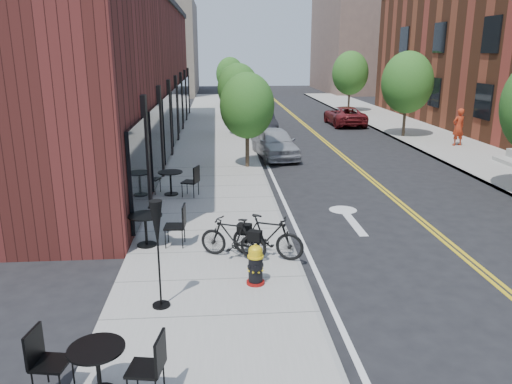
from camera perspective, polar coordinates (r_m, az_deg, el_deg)
name	(u,v)px	position (r m, az deg, el deg)	size (l,w,h in m)	color
ground	(295,254)	(12.18, 4.50, -7.02)	(120.00, 120.00, 0.00)	black
sidewalk_near	(214,163)	(21.59, -4.87, 3.31)	(4.00, 70.00, 0.12)	#9E9B93
sidewalk_far	(481,159)	(24.61, 24.36, 3.50)	(4.00, 70.00, 0.12)	#9E9B93
building_near	(119,77)	(25.54, -15.42, 12.54)	(5.00, 28.00, 7.00)	#421915
bg_building_left	(160,48)	(59.40, -10.88, 15.83)	(8.00, 14.00, 10.00)	#726656
bg_building_right	(364,40)	(63.64, 12.29, 16.64)	(10.00, 16.00, 12.00)	brown
tree_near_a	(247,106)	(20.23, -1.02, 9.82)	(2.20, 2.20, 3.81)	#382B1E
tree_near_b	(238,88)	(28.18, -2.04, 11.74)	(2.30, 2.30, 3.98)	#382B1E
tree_near_c	(233,83)	(36.17, -2.61, 12.34)	(2.10, 2.10, 3.67)	#382B1E
tree_near_d	(230,74)	(44.14, -2.98, 13.30)	(2.40, 2.40, 4.11)	#382B1E
tree_far_b	(407,82)	(29.06, 16.90, 11.89)	(2.80, 2.80, 4.62)	#382B1E
tree_far_c	(350,73)	(40.48, 10.72, 13.21)	(2.80, 2.80, 4.62)	#382B1E
fire_hydrant	(256,265)	(10.23, -0.06, -8.35)	(0.49, 0.49, 0.86)	maroon
bicycle_left	(233,238)	(11.46, -2.64, -5.24)	(0.46, 1.61, 0.97)	black
bicycle_right	(268,237)	(11.43, 1.34, -5.13)	(0.48, 1.71, 1.03)	black
bistro_set_a	(98,364)	(7.51, -17.63, -18.24)	(1.83, 0.89, 0.97)	black
bistro_set_b	(146,226)	(12.42, -12.50, -3.76)	(1.92, 0.87, 1.03)	black
bistro_set_c	(171,180)	(16.69, -9.73, 1.40)	(1.91, 1.09, 1.01)	black
patio_umbrella	(157,232)	(9.13, -11.24, -4.49)	(0.33, 0.33, 2.06)	black
parked_car_a	(275,143)	(22.85, 2.18, 5.65)	(1.62, 4.02, 1.37)	#A6A9AF
parked_car_b	(261,121)	(30.03, 0.56, 8.08)	(1.42, 4.07, 1.34)	black
parked_car_c	(254,109)	(36.86, -0.23, 9.52)	(1.87, 4.60, 1.33)	#A9AAAE
parked_car_far	(345,116)	(33.59, 10.08, 8.58)	(2.05, 4.45, 1.24)	maroon
pedestrian	(458,127)	(27.11, 22.13, 6.89)	(0.68, 0.44, 1.86)	#AB3016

